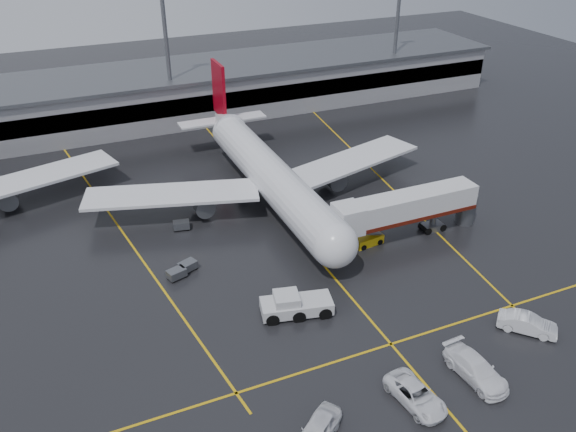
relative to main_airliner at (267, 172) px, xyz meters
name	(u,v)px	position (x,y,z in m)	size (l,w,h in m)	color
ground	(296,233)	(0.00, -9.70, -4.21)	(220.00, 220.00, 0.00)	black
apron_line_centre	(296,233)	(0.00, -9.70, -4.20)	(0.25, 90.00, 0.02)	gold
apron_line_stop	(391,344)	(0.00, -31.70, -4.20)	(60.00, 0.25, 0.02)	gold
apron_line_left	(120,228)	(-20.00, 0.30, -4.20)	(0.25, 70.00, 0.02)	gold
apron_line_right	(379,176)	(18.00, 0.30, -4.20)	(0.25, 70.00, 0.02)	gold
terminal	(191,90)	(0.00, 38.23, 0.11)	(122.00, 19.00, 8.60)	gray
light_mast_mid	(167,45)	(-5.00, 32.30, 10.27)	(3.00, 1.20, 25.45)	#595B60
light_mast_right	(397,22)	(40.00, 32.30, 10.27)	(3.00, 1.20, 25.45)	#595B60
main_airliner	(267,172)	(0.00, 0.00, 0.00)	(48.80, 45.60, 14.10)	silver
jet_bridge	(407,209)	(11.87, -15.70, -0.28)	(19.90, 3.40, 6.05)	silver
pushback_tractor	(294,305)	(-6.55, -23.85, -3.19)	(7.65, 4.49, 2.57)	silver
belt_loader	(368,240)	(6.93, -15.44, -3.64)	(3.80, 2.08, 2.31)	gold
service_van_a	(416,395)	(-1.99, -38.63, -3.37)	(2.77, 6.01, 1.67)	white
service_van_b	(476,369)	(4.49, -38.28, -3.24)	(2.70, 6.65, 1.93)	white
service_van_c	(527,324)	(13.09, -35.32, -3.29)	(1.93, 5.55, 1.83)	silver
service_van_d	(317,430)	(-11.18, -38.67, -3.29)	(2.18, 5.42, 1.85)	silver
baggage_cart_a	(188,266)	(-14.51, -12.15, -3.58)	(2.34, 1.96, 1.12)	#595B60
baggage_cart_b	(177,273)	(-16.00, -13.11, -3.58)	(2.29, 1.83, 1.12)	#595B60
baggage_cart_c	(181,225)	(-12.87, -3.02, -3.58)	(2.20, 1.64, 1.12)	#595B60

